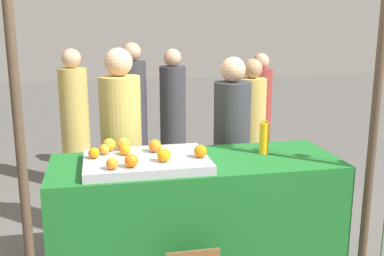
# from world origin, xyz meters

# --- Properties ---
(stall_counter) EXTENTS (2.03, 0.74, 0.90)m
(stall_counter) POSITION_xyz_m (0.00, 0.00, 0.45)
(stall_counter) COLOR #196023
(stall_counter) RESTS_ON ground_plane
(orange_tray) EXTENTS (0.83, 0.59, 0.06)m
(orange_tray) POSITION_xyz_m (-0.36, -0.05, 0.93)
(orange_tray) COLOR #9EA0A5
(orange_tray) RESTS_ON stall_counter
(orange_0) EXTENTS (0.07, 0.07, 0.07)m
(orange_0) POSITION_xyz_m (-0.59, -0.27, 1.00)
(orange_0) COLOR orange
(orange_0) RESTS_ON orange_tray
(orange_1) EXTENTS (0.09, 0.09, 0.09)m
(orange_1) POSITION_xyz_m (-0.47, -0.25, 1.01)
(orange_1) COLOR orange
(orange_1) RESTS_ON orange_tray
(orange_2) EXTENTS (0.07, 0.07, 0.07)m
(orange_2) POSITION_xyz_m (-0.63, 0.08, 1.00)
(orange_2) COLOR orange
(orange_2) RESTS_ON orange_tray
(orange_3) EXTENTS (0.09, 0.09, 0.09)m
(orange_3) POSITION_xyz_m (-0.60, 0.16, 1.01)
(orange_3) COLOR orange
(orange_3) RESTS_ON orange_tray
(orange_4) EXTENTS (0.09, 0.09, 0.09)m
(orange_4) POSITION_xyz_m (-0.28, 0.06, 1.01)
(orange_4) COLOR orange
(orange_4) RESTS_ON orange_tray
(orange_5) EXTENTS (0.08, 0.08, 0.08)m
(orange_5) POSITION_xyz_m (-0.49, 0.03, 1.00)
(orange_5) COLOR orange
(orange_5) RESTS_ON orange_tray
(orange_6) EXTENTS (0.07, 0.07, 0.07)m
(orange_6) POSITION_xyz_m (-0.70, -0.01, 1.00)
(orange_6) COLOR orange
(orange_6) RESTS_ON orange_tray
(orange_7) EXTENTS (0.09, 0.09, 0.09)m
(orange_7) POSITION_xyz_m (-0.25, -0.17, 1.01)
(orange_7) COLOR orange
(orange_7) RESTS_ON orange_tray
(orange_8) EXTENTS (0.09, 0.09, 0.09)m
(orange_8) POSITION_xyz_m (0.00, -0.13, 1.01)
(orange_8) COLOR orange
(orange_8) RESTS_ON orange_tray
(orange_9) EXTENTS (0.09, 0.09, 0.09)m
(orange_9) POSITION_xyz_m (-0.50, 0.16, 1.01)
(orange_9) COLOR orange
(orange_9) RESTS_ON orange_tray
(juice_bottle) EXTENTS (0.07, 0.07, 0.25)m
(juice_bottle) POSITION_xyz_m (0.53, 0.07, 1.02)
(juice_bottle) COLOR #F3AB16
(juice_bottle) RESTS_ON stall_counter
(vendor_left) EXTENTS (0.33, 0.33, 1.66)m
(vendor_left) POSITION_xyz_m (-0.49, 0.64, 0.77)
(vendor_left) COLOR tan
(vendor_left) RESTS_ON ground_plane
(vendor_right) EXTENTS (0.32, 0.32, 1.57)m
(vendor_right) POSITION_xyz_m (0.46, 0.66, 0.73)
(vendor_right) COLOR #333338
(vendor_right) RESTS_ON ground_plane
(crowd_person_0) EXTENTS (0.31, 0.31, 1.55)m
(crowd_person_0) POSITION_xyz_m (0.21, 2.32, 0.72)
(crowd_person_0) COLOR #333338
(crowd_person_0) RESTS_ON ground_plane
(crowd_person_1) EXTENTS (0.30, 0.30, 1.48)m
(crowd_person_1) POSITION_xyz_m (1.34, 2.39, 0.69)
(crowd_person_1) COLOR maroon
(crowd_person_1) RESTS_ON ground_plane
(crowd_person_2) EXTENTS (0.32, 0.32, 1.57)m
(crowd_person_2) POSITION_xyz_m (-0.93, 2.14, 0.73)
(crowd_person_2) COLOR tan
(crowd_person_2) RESTS_ON ground_plane
(crowd_person_3) EXTENTS (0.32, 0.32, 1.62)m
(crowd_person_3) POSITION_xyz_m (-0.25, 2.44, 0.75)
(crowd_person_3) COLOR #333338
(crowd_person_3) RESTS_ON ground_plane
(crowd_person_4) EXTENTS (0.30, 0.30, 1.49)m
(crowd_person_4) POSITION_xyz_m (0.89, 1.42, 0.69)
(crowd_person_4) COLOR tan
(crowd_person_4) RESTS_ON ground_plane
(canopy_post_left) EXTENTS (0.06, 0.06, 2.35)m
(canopy_post_left) POSITION_xyz_m (-1.09, -0.41, 1.17)
(canopy_post_left) COLOR #473828
(canopy_post_left) RESTS_ON ground_plane
(canopy_post_right) EXTENTS (0.06, 0.06, 2.35)m
(canopy_post_right) POSITION_xyz_m (1.09, -0.41, 1.17)
(canopy_post_right) COLOR #473828
(canopy_post_right) RESTS_ON ground_plane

